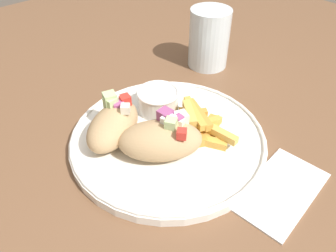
{
  "coord_description": "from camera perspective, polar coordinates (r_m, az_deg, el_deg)",
  "views": [
    {
      "loc": [
        -0.28,
        -0.29,
        1.12
      ],
      "look_at": [
        -0.03,
        -0.01,
        0.81
      ],
      "focal_mm": 35.0,
      "sensor_mm": 36.0,
      "label": 1
    }
  ],
  "objects": [
    {
      "name": "water_glass",
      "position": [
        0.68,
        7.12,
        14.48
      ],
      "size": [
        0.08,
        0.08,
        0.12
      ],
      "color": "silver",
      "rests_on": "table"
    },
    {
      "name": "pita_sandwich_near",
      "position": [
        0.45,
        -1.23,
        -2.31
      ],
      "size": [
        0.14,
        0.13,
        0.06
      ],
      "rotation": [
        0.0,
        0.0,
        -0.64
      ],
      "color": "tan",
      "rests_on": "plate"
    },
    {
      "name": "table",
      "position": [
        0.58,
        1.67,
        -5.65
      ],
      "size": [
        1.46,
        1.46,
        0.77
      ],
      "color": "brown",
      "rests_on": "ground_plane"
    },
    {
      "name": "sauce_ramekin",
      "position": [
        0.54,
        -1.46,
        4.77
      ],
      "size": [
        0.07,
        0.07,
        0.04
      ],
      "color": "white",
      "rests_on": "plate"
    },
    {
      "name": "fries_pile",
      "position": [
        0.5,
        4.86,
        0.19
      ],
      "size": [
        0.11,
        0.12,
        0.03
      ],
      "color": "gold",
      "rests_on": "plate"
    },
    {
      "name": "plate",
      "position": [
        0.5,
        0.0,
        -2.11
      ],
      "size": [
        0.3,
        0.3,
        0.02
      ],
      "color": "white",
      "rests_on": "table"
    },
    {
      "name": "pita_sandwich_far",
      "position": [
        0.49,
        -9.5,
        0.27
      ],
      "size": [
        0.13,
        0.11,
        0.06
      ],
      "rotation": [
        0.0,
        0.0,
        0.49
      ],
      "color": "tan",
      "rests_on": "plate"
    },
    {
      "name": "napkin",
      "position": [
        0.47,
        19.03,
        -10.54
      ],
      "size": [
        0.15,
        0.09,
        0.0
      ],
      "rotation": [
        0.0,
        0.0,
        0.11
      ],
      "color": "white",
      "rests_on": "table"
    }
  ]
}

